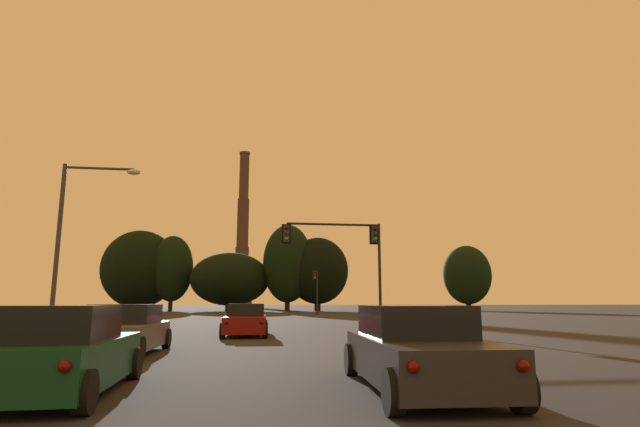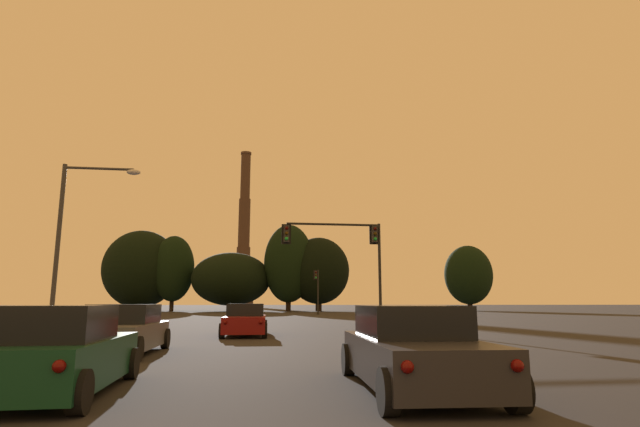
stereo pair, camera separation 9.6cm
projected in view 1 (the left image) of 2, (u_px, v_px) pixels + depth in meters
sedan_center_lane_front at (246, 321)px, 22.68m from camera, size 2.10×4.75×1.43m
sedan_left_lane_second at (124, 331)px, 14.47m from camera, size 2.06×4.73×1.43m
sedan_right_lane_third at (417, 350)px, 8.67m from camera, size 2.19×4.78×1.43m
hatchback_left_lane_third at (60, 354)px, 8.07m from camera, size 1.99×4.14×1.44m
traffic_light_overhead_right at (347, 246)px, 31.01m from camera, size 6.33×0.50×6.38m
traffic_light_far_right at (316, 285)px, 62.64m from camera, size 0.78×0.50×5.54m
street_lamp at (73, 227)px, 22.68m from camera, size 3.50×0.36×7.81m
smokestack at (242, 244)px, 170.45m from camera, size 7.37×7.37×53.75m
treeline_left_mid at (230, 279)px, 85.97m from camera, size 13.55×12.19×10.01m
treeline_far_right at (318, 271)px, 86.63m from camera, size 10.67×9.60×12.69m
treeline_center_right at (140, 269)px, 89.07m from camera, size 13.34×12.01×14.30m
treeline_center_left at (467, 275)px, 90.58m from camera, size 8.69×7.82×11.74m
treeline_far_left at (172, 268)px, 87.39m from camera, size 7.16×6.44×13.12m
treeline_right_mid at (288, 263)px, 85.97m from camera, size 8.53×7.68×14.84m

